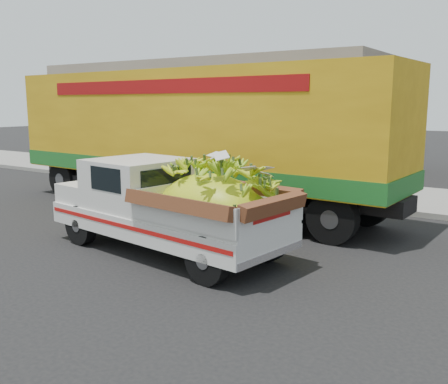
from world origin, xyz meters
The scene contains 6 objects.
ground centered at (0.00, 0.00, 0.00)m, with size 100.00×100.00×0.00m, color black.
curb centered at (0.00, 6.17, 0.07)m, with size 60.00×0.25×0.15m, color gray.
sidewalk centered at (0.00, 8.27, 0.07)m, with size 60.00×4.00×0.14m, color gray.
building_left centered at (-8.00, 14.17, 2.50)m, with size 18.00×6.00×5.00m, color gray.
pickup_truck centered at (1.26, 0.03, 0.97)m, with size 5.37×2.54×1.81m.
semi_trailer centered at (-1.21, 3.72, 2.12)m, with size 12.04×3.15×3.80m.
Camera 1 is at (7.13, -7.31, 2.94)m, focal length 40.00 mm.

